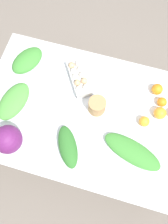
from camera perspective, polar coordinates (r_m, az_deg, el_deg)
The scene contains 13 objects.
ground_plane at distance 2.39m, azimuth -0.00°, elevation -6.02°, with size 8.00×8.00×0.00m, color #70665B.
dining_table at distance 1.79m, azimuth -0.00°, elevation -1.14°, with size 1.43×0.96×0.72m.
cabbage_purple at distance 1.63m, azimuth -17.03°, elevation -6.00°, with size 0.18×0.18×0.18m, color #601E5B.
egg_carton at distance 1.77m, azimuth -1.17°, elevation 7.81°, with size 0.24×0.29×0.09m.
paper_bag at distance 1.66m, azimuth 3.00°, elevation 1.42°, with size 0.12×0.12×0.12m, color #A87F51.
greens_bunch_beet_tops at distance 1.76m, azimuth -15.78°, elevation 2.41°, with size 0.30×0.16×0.08m, color #4C933D.
greens_bunch_chard at distance 1.63m, azimuth 10.97°, elevation -8.88°, with size 0.40×0.15×0.06m, color #3D8433.
greens_bunch_dandelion at distance 1.60m, azimuth -3.70°, elevation -7.92°, with size 0.28×0.11×0.08m, color #2D6B28.
greens_bunch_kale at distance 1.88m, azimuth -12.85°, elevation 11.44°, with size 0.26×0.16×0.09m, color #3D8433.
orange_0 at distance 1.78m, azimuth 17.40°, elevation 2.20°, with size 0.07×0.07×0.07m, color orange.
orange_2 at distance 1.74m, azimuth 16.98°, elevation -0.25°, with size 0.08×0.08×0.08m, color orange.
orange_3 at distance 1.70m, azimuth 13.63°, elevation -2.11°, with size 0.07×0.07×0.07m, color orange.
orange_4 at distance 1.80m, azimuth 16.38°, elevation 5.02°, with size 0.08×0.08×0.08m, color orange.
Camera 1 is at (0.16, -0.55, 2.32)m, focal length 40.00 mm.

